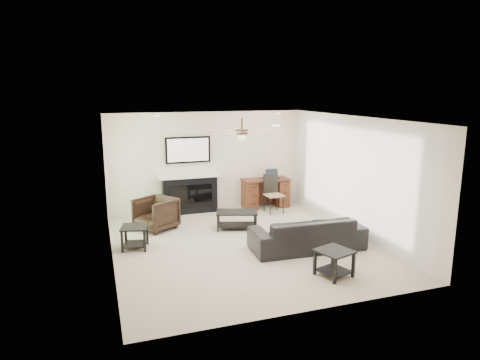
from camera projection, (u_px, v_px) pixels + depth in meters
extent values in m
plane|color=#C2B59C|center=(243.00, 245.00, 8.52)|extent=(5.50, 5.50, 0.00)
cube|color=white|center=(244.00, 119.00, 8.00)|extent=(5.00, 5.50, 0.04)
cube|color=beige|center=(208.00, 162.00, 10.80)|extent=(5.00, 0.04, 2.50)
cube|color=beige|center=(311.00, 226.00, 5.71)|extent=(5.00, 0.04, 2.50)
cube|color=beige|center=(109.00, 194.00, 7.47)|extent=(0.04, 5.50, 2.50)
cube|color=beige|center=(355.00, 176.00, 9.04)|extent=(0.04, 5.50, 2.50)
cube|color=white|center=(350.00, 176.00, 9.12)|extent=(0.04, 5.10, 2.40)
cube|color=#93BC89|center=(108.00, 186.00, 8.96)|extent=(0.04, 1.80, 2.10)
cylinder|color=#382619|center=(242.00, 132.00, 8.14)|extent=(1.40, 1.40, 0.30)
imported|color=black|center=(307.00, 233.00, 8.24)|extent=(2.22, 0.96, 0.64)
imported|color=black|center=(156.00, 214.00, 9.41)|extent=(1.07, 1.06, 0.71)
cube|color=black|center=(237.00, 220.00, 9.47)|extent=(1.01, 0.75, 0.40)
cube|color=black|center=(334.00, 263.00, 7.06)|extent=(0.65, 0.65, 0.45)
cube|color=black|center=(135.00, 237.00, 8.29)|extent=(0.60, 0.60, 0.45)
cube|color=black|center=(190.00, 176.00, 10.55)|extent=(1.52, 0.34, 1.91)
cube|color=#38190E|center=(266.00, 193.00, 11.20)|extent=(1.22, 0.56, 0.76)
cube|color=black|center=(274.00, 194.00, 10.67)|extent=(0.44, 0.46, 0.97)
cube|color=black|center=(273.00, 174.00, 11.14)|extent=(0.33, 0.24, 0.23)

